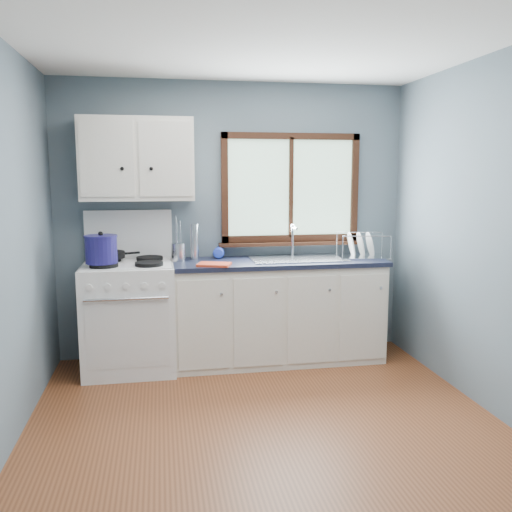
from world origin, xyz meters
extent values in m
cube|color=brown|center=(0.00, 0.00, -0.01)|extent=(3.20, 3.60, 0.02)
cube|color=white|center=(0.00, 0.00, 2.51)|extent=(3.20, 3.60, 0.02)
cube|color=slate|center=(0.00, 1.81, 1.25)|extent=(3.20, 0.02, 2.50)
cube|color=slate|center=(0.00, -1.81, 1.25)|extent=(3.20, 0.02, 2.50)
cube|color=white|center=(-0.95, 1.47, 0.46)|extent=(0.76, 0.65, 0.92)
cube|color=white|center=(-0.95, 1.77, 1.14)|extent=(0.76, 0.05, 0.44)
cube|color=silver|center=(-0.95, 1.47, 0.93)|extent=(0.72, 0.59, 0.01)
cylinder|color=black|center=(-1.13, 1.32, 0.95)|extent=(0.23, 0.23, 0.03)
cylinder|color=black|center=(-0.77, 1.32, 0.95)|extent=(0.23, 0.23, 0.03)
cylinder|color=black|center=(-1.13, 1.61, 0.95)|extent=(0.23, 0.23, 0.03)
cylinder|color=black|center=(-0.77, 1.61, 0.95)|extent=(0.23, 0.23, 0.03)
cylinder|color=silver|center=(-0.95, 1.12, 0.70)|extent=(0.66, 0.02, 0.02)
cube|color=silver|center=(-0.95, 1.14, 0.40)|extent=(0.66, 0.01, 0.55)
cube|color=silver|center=(0.36, 1.49, 0.44)|extent=(1.85, 0.60, 0.88)
cube|color=black|center=(0.36, 1.51, 0.04)|extent=(1.85, 0.54, 0.08)
cube|color=black|center=(0.36, 1.49, 0.90)|extent=(1.89, 0.64, 0.04)
cube|color=silver|center=(0.54, 1.49, 0.92)|extent=(0.84, 0.46, 0.01)
cube|color=silver|center=(0.34, 1.49, 0.85)|extent=(0.36, 0.40, 0.14)
cube|color=silver|center=(0.74, 1.49, 0.85)|extent=(0.36, 0.40, 0.14)
cylinder|color=silver|center=(0.54, 1.69, 1.06)|extent=(0.02, 0.02, 0.28)
cylinder|color=silver|center=(0.54, 1.62, 1.19)|extent=(0.02, 0.16, 0.02)
sphere|color=silver|center=(0.54, 1.69, 1.20)|extent=(0.04, 0.04, 0.04)
cube|color=#9EC6A8|center=(0.54, 1.79, 1.55)|extent=(1.22, 0.01, 0.92)
cube|color=#341A0E|center=(0.54, 1.77, 2.02)|extent=(1.30, 0.05, 0.06)
cube|color=#341A0E|center=(0.54, 1.77, 1.08)|extent=(1.30, 0.05, 0.06)
cube|color=#341A0E|center=(-0.08, 1.77, 1.55)|extent=(0.06, 0.05, 1.00)
cube|color=#341A0E|center=(1.16, 1.77, 1.55)|extent=(0.06, 0.05, 1.00)
cube|color=#341A0E|center=(0.54, 1.77, 1.55)|extent=(0.03, 0.05, 0.92)
cube|color=#341A0E|center=(0.54, 1.74, 1.03)|extent=(1.36, 0.10, 0.03)
cube|color=silver|center=(-0.85, 1.63, 1.80)|extent=(0.95, 0.32, 0.70)
cube|color=silver|center=(-1.09, 1.46, 1.80)|extent=(0.44, 0.01, 0.62)
cube|color=silver|center=(-0.61, 1.46, 1.80)|extent=(0.44, 0.01, 0.62)
sphere|color=black|center=(-0.97, 1.45, 1.72)|extent=(0.03, 0.03, 0.03)
sphere|color=black|center=(-0.73, 1.45, 1.72)|extent=(0.03, 0.03, 0.03)
cylinder|color=black|center=(-1.12, 1.60, 0.99)|extent=(0.35, 0.35, 0.06)
cube|color=black|center=(-0.93, 1.67, 0.99)|extent=(0.15, 0.08, 0.02)
cylinder|color=navy|center=(-1.15, 1.33, 1.07)|extent=(0.32, 0.32, 0.22)
cylinder|color=navy|center=(-1.15, 1.33, 1.18)|extent=(0.33, 0.33, 0.01)
sphere|color=black|center=(-1.15, 1.33, 1.20)|extent=(0.05, 0.05, 0.04)
cylinder|color=silver|center=(-0.52, 1.58, 1.00)|extent=(0.17, 0.17, 0.16)
cylinder|color=silver|center=(-0.50, 1.58, 1.16)|extent=(0.01, 0.01, 0.23)
cylinder|color=silver|center=(-0.54, 1.61, 1.18)|extent=(0.01, 0.01, 0.27)
cylinder|color=silver|center=(-0.53, 1.56, 1.15)|extent=(0.01, 0.01, 0.21)
cylinder|color=silver|center=(-0.38, 1.64, 1.08)|extent=(0.09, 0.09, 0.32)
imported|color=blue|center=(-0.16, 1.63, 1.05)|extent=(0.12, 0.12, 0.26)
cube|color=red|center=(-0.24, 1.28, 0.93)|extent=(0.31, 0.27, 0.02)
cube|color=silver|center=(1.15, 1.49, 0.93)|extent=(0.50, 0.41, 0.02)
cylinder|color=silver|center=(0.91, 1.37, 1.03)|extent=(0.01, 0.01, 0.21)
cylinder|color=silver|center=(1.34, 1.30, 1.03)|extent=(0.01, 0.01, 0.21)
cylinder|color=silver|center=(0.96, 1.69, 1.03)|extent=(0.01, 0.01, 0.21)
cylinder|color=silver|center=(1.39, 1.62, 1.03)|extent=(0.01, 0.01, 0.21)
cylinder|color=silver|center=(1.12, 1.33, 1.13)|extent=(0.43, 0.08, 0.01)
cylinder|color=silver|center=(1.17, 1.65, 1.13)|extent=(0.43, 0.08, 0.01)
cylinder|color=white|center=(1.04, 1.51, 1.04)|extent=(0.10, 0.24, 0.23)
cylinder|color=white|center=(1.13, 1.50, 1.04)|extent=(0.10, 0.24, 0.23)
cylinder|color=white|center=(1.21, 1.48, 1.04)|extent=(0.10, 0.24, 0.23)
camera|label=1|loc=(-0.67, -3.16, 1.67)|focal=38.00mm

